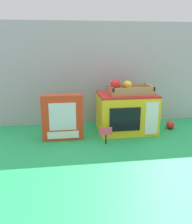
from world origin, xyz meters
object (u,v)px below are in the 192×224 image
object	(u,v)px
food_groups_crate	(128,89)
cookie_set_box	(63,118)
price_sign	(106,133)
toy_microwave	(126,113)
loose_toy_apple	(170,125)

from	to	relation	value
food_groups_crate	cookie_set_box	xyz separation A→B (m)	(-0.42, -0.08, -0.15)
cookie_set_box	price_sign	bearing A→B (deg)	-23.97
toy_microwave	loose_toy_apple	world-z (taller)	toy_microwave
toy_microwave	cookie_set_box	distance (m)	0.42
food_groups_crate	loose_toy_apple	bearing A→B (deg)	1.96
cookie_set_box	loose_toy_apple	xyz separation A→B (m)	(0.73, 0.09, -0.11)
food_groups_crate	cookie_set_box	size ratio (longest dim) A/B	0.98
toy_microwave	cookie_set_box	world-z (taller)	cookie_set_box
toy_microwave	price_sign	bearing A→B (deg)	-131.24
cookie_set_box	loose_toy_apple	size ratio (longest dim) A/B	4.85
toy_microwave	cookie_set_box	bearing A→B (deg)	-168.00
toy_microwave	price_sign	world-z (taller)	toy_microwave
toy_microwave	food_groups_crate	world-z (taller)	food_groups_crate
food_groups_crate	price_sign	xyz separation A→B (m)	(-0.17, -0.19, -0.22)
food_groups_crate	cookie_set_box	bearing A→B (deg)	-169.42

